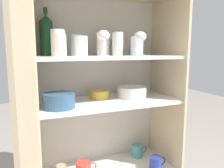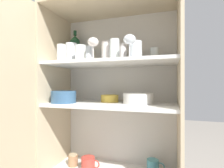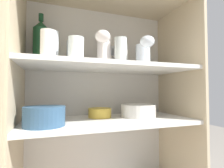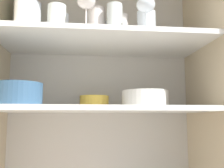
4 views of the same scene
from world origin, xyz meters
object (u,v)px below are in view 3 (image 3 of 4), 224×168
Objects in this scene: plate_stack_white at (138,111)px; serving_bowl_small at (100,112)px; wine_bottle at (41,43)px; mixing_bowl_large at (44,115)px.

plate_stack_white is 0.22m from serving_bowl_small.
plate_stack_white is 1.56× the size of serving_bowl_small.
wine_bottle is at bearing 170.52° from serving_bowl_small.
plate_stack_white reaches higher than serving_bowl_small.
mixing_bowl_large is 1.33× the size of serving_bowl_small.
serving_bowl_small is at bearing -9.48° from wine_bottle.
plate_stack_white is 0.52m from mixing_bowl_large.
serving_bowl_small is (-0.22, 0.05, -0.01)m from plate_stack_white.
wine_bottle is 0.42m from mixing_bowl_large.
wine_bottle is 1.66× the size of mixing_bowl_large.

